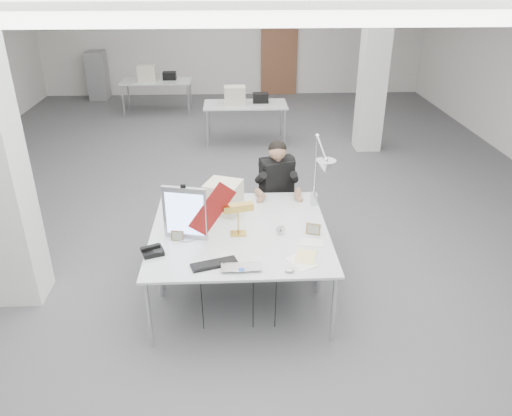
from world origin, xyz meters
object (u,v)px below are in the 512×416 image
at_px(laptop, 242,271).
at_px(architect_lamp, 320,171).
at_px(desk_main, 240,254).
at_px(seated_person, 277,176).
at_px(office_chair, 276,199).
at_px(desk_phone, 153,251).
at_px(monitor, 185,213).
at_px(beige_monitor, 223,197).
at_px(bankers_lamp, 238,218).

relative_size(laptop, architect_lamp, 0.36).
bearing_deg(laptop, desk_main, 89.12).
xyz_separation_m(seated_person, architect_lamp, (0.38, -0.73, 0.35)).
relative_size(office_chair, desk_phone, 5.93).
xyz_separation_m(seated_person, monitor, (-1.00, -1.19, 0.13)).
xyz_separation_m(office_chair, architect_lamp, (0.38, -0.78, 0.68)).
xyz_separation_m(office_chair, beige_monitor, (-0.64, -0.66, 0.36)).
xyz_separation_m(monitor, bankers_lamp, (0.52, 0.04, -0.09)).
bearing_deg(architect_lamp, seated_person, 128.54).
relative_size(monitor, architect_lamp, 0.55).
distance_m(monitor, beige_monitor, 0.69).
distance_m(desk_main, architect_lamp, 1.26).
xyz_separation_m(seated_person, bankers_lamp, (-0.49, -1.15, 0.04)).
distance_m(monitor, bankers_lamp, 0.53).
relative_size(desk_main, bankers_lamp, 4.99).
relative_size(seated_person, desk_phone, 5.01).
bearing_deg(office_chair, beige_monitor, -152.00).
distance_m(laptop, desk_phone, 0.90).
relative_size(laptop, beige_monitor, 1.02).
xyz_separation_m(office_chair, monitor, (-1.00, -1.24, 0.46)).
bearing_deg(laptop, beige_monitor, 96.28).
height_order(seated_person, laptop, seated_person).
bearing_deg(beige_monitor, seated_person, 64.78).
height_order(seated_person, desk_phone, seated_person).
bearing_deg(seated_person, laptop, -122.32).
relative_size(beige_monitor, architect_lamp, 0.36).
height_order(laptop, beige_monitor, beige_monitor).
xyz_separation_m(seated_person, desk_phone, (-1.29, -1.48, -0.12)).
bearing_deg(bankers_lamp, laptop, -102.19).
height_order(office_chair, desk_phone, office_chair).
distance_m(laptop, beige_monitor, 1.25).
distance_m(office_chair, laptop, 1.95).
relative_size(desk_main, office_chair, 1.58).
bearing_deg(architect_lamp, beige_monitor, -175.56).
xyz_separation_m(monitor, laptop, (0.53, -0.65, -0.26)).
bearing_deg(seated_person, architect_lamp, -80.65).
bearing_deg(desk_phone, laptop, -44.11).
distance_m(seated_person, beige_monitor, 0.88).
relative_size(desk_main, desk_phone, 9.40).
distance_m(laptop, bankers_lamp, 0.71).
height_order(office_chair, bankers_lamp, office_chair).
relative_size(monitor, laptop, 1.50).
distance_m(desk_main, laptop, 0.33).
bearing_deg(beige_monitor, desk_main, -58.52).
height_order(office_chair, monitor, monitor).
bearing_deg(desk_main, seated_person, 72.64).
xyz_separation_m(desk_main, monitor, (-0.53, 0.32, 0.28)).
bearing_deg(monitor, architect_lamp, 31.80).
xyz_separation_m(desk_main, beige_monitor, (-0.17, 0.90, 0.18)).
height_order(monitor, laptop, monitor).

